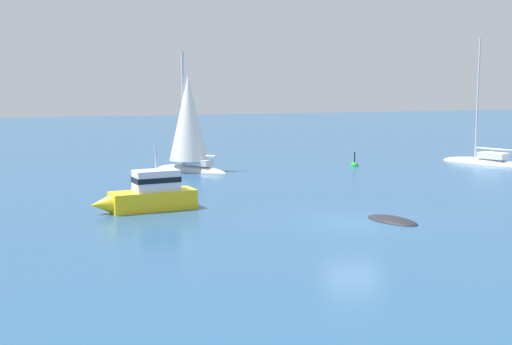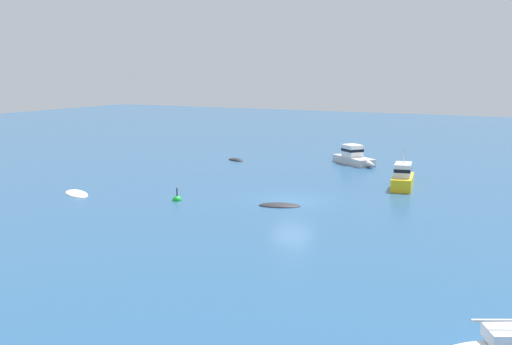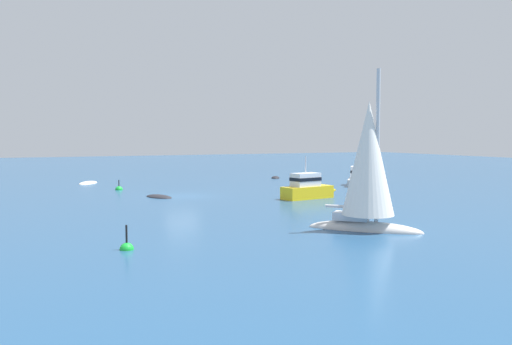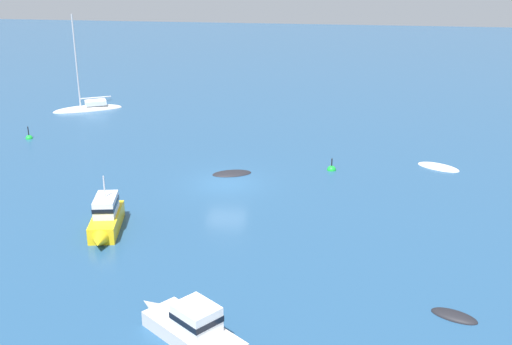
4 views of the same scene
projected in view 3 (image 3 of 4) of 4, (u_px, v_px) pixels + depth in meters
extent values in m
plane|color=navy|center=(183.00, 196.00, 39.20)|extent=(160.00, 160.00, 0.00)
ellipsoid|color=black|center=(159.00, 197.00, 38.54)|extent=(2.06, 2.87, 0.36)
cube|color=yellow|center=(307.00, 192.00, 37.72)|extent=(4.00, 2.04, 0.88)
cone|color=yellow|center=(332.00, 190.00, 39.07)|extent=(1.10, 1.04, 0.88)
cube|color=silver|center=(306.00, 180.00, 37.55)|extent=(2.15, 1.43, 0.93)
cube|color=black|center=(306.00, 179.00, 37.55)|extent=(2.19, 1.48, 0.24)
cylinder|color=silver|center=(306.00, 165.00, 37.48)|extent=(0.08, 0.08, 1.17)
ellipsoid|color=silver|center=(365.00, 230.00, 25.14)|extent=(4.55, 4.75, 0.86)
cube|color=silver|center=(351.00, 216.00, 25.34)|extent=(1.72, 1.75, 0.38)
cylinder|color=silver|center=(377.00, 146.00, 24.67)|extent=(0.18, 0.18, 7.05)
cylinder|color=silver|center=(351.00, 207.00, 25.32)|extent=(1.76, 1.87, 0.15)
cone|color=white|center=(369.00, 158.00, 24.86)|extent=(3.42, 3.42, 5.29)
ellipsoid|color=silver|center=(88.00, 183.00, 49.64)|extent=(2.57, 3.16, 0.41)
ellipsoid|color=black|center=(275.00, 178.00, 55.78)|extent=(1.60, 2.11, 0.41)
cube|color=silver|center=(358.00, 182.00, 47.77)|extent=(4.12, 4.57, 0.64)
cone|color=silver|center=(357.00, 184.00, 45.06)|extent=(1.21, 1.28, 0.64)
cube|color=white|center=(359.00, 172.00, 47.94)|extent=(2.03, 2.07, 1.05)
cube|color=black|center=(359.00, 172.00, 47.93)|extent=(2.08, 2.13, 0.24)
sphere|color=green|center=(127.00, 250.00, 20.84)|extent=(0.55, 0.55, 0.55)
cylinder|color=black|center=(126.00, 234.00, 20.80)|extent=(0.08, 0.08, 0.69)
sphere|color=green|center=(119.00, 190.00, 43.75)|extent=(0.61, 0.61, 0.61)
cylinder|color=black|center=(119.00, 183.00, 43.71)|extent=(0.08, 0.08, 0.51)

